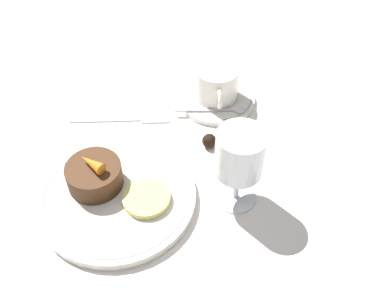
{
  "coord_description": "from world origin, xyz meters",
  "views": [
    {
      "loc": [
        0.43,
        0.05,
        0.54
      ],
      "look_at": [
        -0.05,
        0.08,
        0.04
      ],
      "focal_mm": 42.0,
      "sensor_mm": 36.0,
      "label": 1
    }
  ],
  "objects_px": {
    "fork": "(132,119)",
    "dessert_cake": "(94,177)",
    "coffee_cup": "(217,82)",
    "dinner_plate": "(117,197)",
    "wine_glass": "(240,157)"
  },
  "relations": [
    {
      "from": "coffee_cup",
      "to": "dessert_cake",
      "type": "distance_m",
      "value": 0.28
    },
    {
      "from": "coffee_cup",
      "to": "dessert_cake",
      "type": "height_order",
      "value": "coffee_cup"
    },
    {
      "from": "coffee_cup",
      "to": "fork",
      "type": "distance_m",
      "value": 0.16
    },
    {
      "from": "coffee_cup",
      "to": "wine_glass",
      "type": "xyz_separation_m",
      "value": [
        0.22,
        0.01,
        0.05
      ]
    },
    {
      "from": "dinner_plate",
      "to": "fork",
      "type": "distance_m",
      "value": 0.17
    },
    {
      "from": "coffee_cup",
      "to": "fork",
      "type": "bearing_deg",
      "value": -74.08
    },
    {
      "from": "coffee_cup",
      "to": "wine_glass",
      "type": "relative_size",
      "value": 0.8
    },
    {
      "from": "coffee_cup",
      "to": "dessert_cake",
      "type": "xyz_separation_m",
      "value": [
        0.2,
        -0.2,
        -0.01
      ]
    },
    {
      "from": "dinner_plate",
      "to": "fork",
      "type": "height_order",
      "value": "dinner_plate"
    },
    {
      "from": "fork",
      "to": "dessert_cake",
      "type": "relative_size",
      "value": 2.14
    },
    {
      "from": "coffee_cup",
      "to": "wine_glass",
      "type": "distance_m",
      "value": 0.23
    },
    {
      "from": "coffee_cup",
      "to": "dessert_cake",
      "type": "bearing_deg",
      "value": -44.75
    },
    {
      "from": "dinner_plate",
      "to": "coffee_cup",
      "type": "distance_m",
      "value": 0.27
    },
    {
      "from": "fork",
      "to": "dessert_cake",
      "type": "bearing_deg",
      "value": -16.23
    },
    {
      "from": "wine_glass",
      "to": "dinner_plate",
      "type": "bearing_deg",
      "value": -91.18
    }
  ]
}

